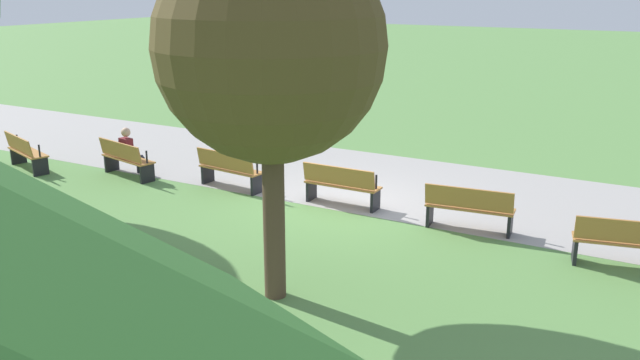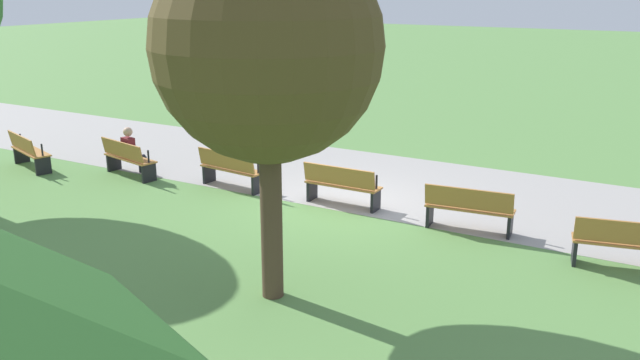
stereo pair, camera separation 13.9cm
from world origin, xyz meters
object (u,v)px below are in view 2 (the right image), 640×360
object	(u,v)px
bench_1	(28,151)
bench_6	(626,243)
bench_3	(230,169)
bench_4	(342,185)
bench_5	(469,208)
person_seated	(132,150)
bench_2	(128,158)
tree_3	(268,48)

from	to	relation	value
bench_1	bench_6	xyz separation A→B (m)	(13.62, 0.72, 0.00)
bench_1	bench_3	world-z (taller)	same
bench_1	bench_4	size ratio (longest dim) A/B	1.04
bench_5	person_seated	bearing A→B (deg)	175.97
bench_2	bench_3	distance (m)	2.76
bench_4	bench_5	size ratio (longest dim) A/B	0.98
bench_1	bench_5	xyz separation A→B (m)	(10.89, 1.16, 0.00)
bench_4	bench_6	xyz separation A→B (m)	(5.48, -0.58, 0.00)
bench_2	bench_6	size ratio (longest dim) A/B	1.00
bench_2	bench_5	xyz separation A→B (m)	(8.23, 0.44, 0.00)
bench_5	bench_6	distance (m)	2.76
bench_4	bench_6	distance (m)	5.51
bench_1	bench_3	size ratio (longest dim) A/B	1.02
bench_1	tree_3	xyz separation A→B (m)	(9.20, -2.85, 3.17)
bench_3	tree_3	bearing A→B (deg)	-40.36
bench_2	person_seated	bearing A→B (deg)	92.34
bench_5	tree_3	bearing A→B (deg)	-119.03
person_seated	tree_3	xyz separation A→B (m)	(6.51, -3.72, 3.00)
bench_1	bench_3	distance (m)	5.51
bench_2	tree_3	distance (m)	8.10
bench_2	tree_3	size ratio (longest dim) A/B	0.32
bench_2	bench_4	size ratio (longest dim) A/B	1.04
bench_2	bench_6	world-z (taller)	same
bench_4	person_seated	size ratio (longest dim) A/B	1.35
bench_2	bench_3	xyz separation A→B (m)	(2.72, 0.44, 0.00)
bench_1	tree_3	distance (m)	10.14
bench_1	bench_5	bearing A→B (deg)	24.43
bench_2	tree_3	bearing A→B (deg)	-16.46
bench_1	bench_2	world-z (taller)	same
bench_2	person_seated	distance (m)	0.22
bench_4	person_seated	world-z (taller)	person_seated
bench_3	bench_4	xyz separation A→B (m)	(2.75, 0.15, 0.00)
bench_1	bench_5	distance (m)	10.95
bench_3	bench_5	world-z (taller)	same
bench_1	bench_2	size ratio (longest dim) A/B	1.00
bench_1	tree_3	size ratio (longest dim) A/B	0.32
bench_4	bench_6	bearing A→B (deg)	-6.08
bench_4	bench_5	distance (m)	2.76
bench_3	bench_6	bearing A→B (deg)	3.07
bench_1	bench_5	world-z (taller)	same
bench_3	bench_5	bearing A→B (deg)	6.12
bench_6	tree_3	bearing A→B (deg)	-153.25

